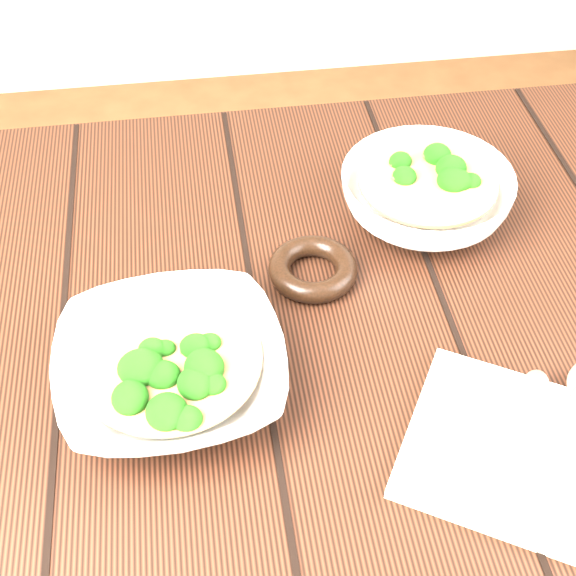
# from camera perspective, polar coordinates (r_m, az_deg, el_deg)

# --- Properties ---
(table) EXTENTS (1.20, 0.80, 0.75)m
(table) POSITION_cam_1_polar(r_m,az_deg,el_deg) (0.93, -0.72, -7.53)
(table) COLOR #351A0F
(table) RESTS_ON ground
(soup_bowl_front) EXTENTS (0.23, 0.23, 0.06)m
(soup_bowl_front) POSITION_cam_1_polar(r_m,az_deg,el_deg) (0.77, -8.31, -5.67)
(soup_bowl_front) COLOR silver
(soup_bowl_front) RESTS_ON table
(soup_bowl_back) EXTENTS (0.21, 0.21, 0.07)m
(soup_bowl_back) POSITION_cam_1_polar(r_m,az_deg,el_deg) (0.95, 9.77, 6.57)
(soup_bowl_back) COLOR silver
(soup_bowl_back) RESTS_ON table
(trivet) EXTENTS (0.10, 0.10, 0.02)m
(trivet) POSITION_cam_1_polar(r_m,az_deg,el_deg) (0.87, 1.78, 1.38)
(trivet) COLOR black
(trivet) RESTS_ON table
(napkin) EXTENTS (0.27, 0.26, 0.01)m
(napkin) POSITION_cam_1_polar(r_m,az_deg,el_deg) (0.76, 16.58, -11.32)
(napkin) COLOR beige
(napkin) RESTS_ON table
(spoon_left) EXTENTS (0.11, 0.15, 0.01)m
(spoon_left) POSITION_cam_1_polar(r_m,az_deg,el_deg) (0.77, 16.57, -8.75)
(spoon_left) COLOR beige
(spoon_left) RESTS_ON napkin
(spoon_right) EXTENTS (0.13, 0.14, 0.01)m
(spoon_right) POSITION_cam_1_polar(r_m,az_deg,el_deg) (0.80, 19.43, -7.64)
(spoon_right) COLOR beige
(spoon_right) RESTS_ON napkin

